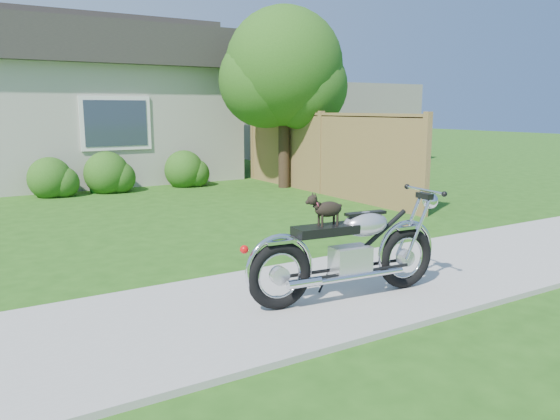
# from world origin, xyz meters

# --- Properties ---
(ground) EXTENTS (80.00, 80.00, 0.00)m
(ground) POSITION_xyz_m (0.00, 0.00, 0.00)
(ground) COLOR #235114
(ground) RESTS_ON ground
(sidewalk) EXTENTS (24.00, 2.20, 0.04)m
(sidewalk) POSITION_xyz_m (0.00, 0.00, 0.02)
(sidewalk) COLOR #9E9B93
(sidewalk) RESTS_ON ground
(fence) EXTENTS (0.12, 6.62, 1.90)m
(fence) POSITION_xyz_m (6.30, 5.75, 0.94)
(fence) COLOR olive
(fence) RESTS_ON ground
(tree_near) EXTENTS (2.87, 2.85, 4.38)m
(tree_near) POSITION_xyz_m (6.21, 6.95, 2.81)
(tree_near) COLOR #3D2B1C
(tree_near) RESTS_ON ground
(tree_far) EXTENTS (2.93, 2.92, 4.48)m
(tree_far) POSITION_xyz_m (7.42, 10.42, 2.87)
(tree_far) COLOR #3D2B1C
(tree_far) RESTS_ON ground
(potted_plant_right) EXTENTS (0.44, 0.44, 0.65)m
(potted_plant_right) POSITION_xyz_m (1.84, 8.55, 0.33)
(potted_plant_right) COLOR #1C661E
(potted_plant_right) RESTS_ON ground
(motorcycle_with_dog) EXTENTS (2.22, 0.60, 1.09)m
(motorcycle_with_dog) POSITION_xyz_m (2.36, -0.30, 0.53)
(motorcycle_with_dog) COLOR black
(motorcycle_with_dog) RESTS_ON sidewalk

